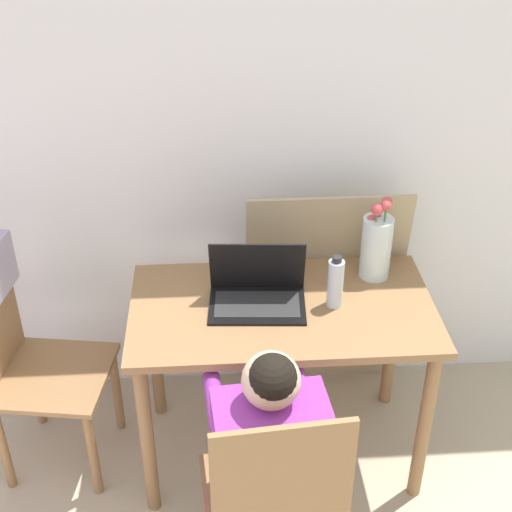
% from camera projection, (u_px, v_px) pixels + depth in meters
% --- Properties ---
extents(wall_back, '(6.40, 0.05, 2.50)m').
position_uv_depth(wall_back, '(210.00, 113.00, 2.64)').
color(wall_back, white).
rests_on(wall_back, ground_plane).
extents(dining_table, '(1.08, 0.60, 0.71)m').
position_uv_depth(dining_table, '(282.00, 330.00, 2.58)').
color(dining_table, olive).
rests_on(dining_table, ground_plane).
extents(chair_occupied, '(0.43, 0.43, 0.91)m').
position_uv_depth(chair_occupied, '(273.00, 509.00, 2.09)').
color(chair_occupied, olive).
rests_on(chair_occupied, ground_plane).
extents(chair_spare, '(0.49, 0.46, 0.92)m').
position_uv_depth(chair_spare, '(12.00, 332.00, 2.56)').
color(chair_spare, olive).
rests_on(chair_spare, ground_plane).
extents(person_seated, '(0.36, 0.45, 0.99)m').
position_uv_depth(person_seated, '(267.00, 442.00, 2.12)').
color(person_seated, purple).
rests_on(person_seated, ground_plane).
extents(laptop, '(0.35, 0.25, 0.23)m').
position_uv_depth(laptop, '(257.00, 289.00, 2.52)').
color(laptop, black).
rests_on(laptop, dining_table).
extents(flower_vase, '(0.11, 0.11, 0.33)m').
position_uv_depth(flower_vase, '(376.00, 244.00, 2.61)').
color(flower_vase, silver).
rests_on(flower_vase, dining_table).
extents(water_bottle, '(0.06, 0.06, 0.20)m').
position_uv_depth(water_bottle, '(335.00, 283.00, 2.47)').
color(water_bottle, silver).
rests_on(water_bottle, dining_table).
extents(cardboard_panel, '(0.64, 0.15, 0.99)m').
position_uv_depth(cardboard_panel, '(323.00, 296.00, 2.95)').
color(cardboard_panel, tan).
rests_on(cardboard_panel, ground_plane).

